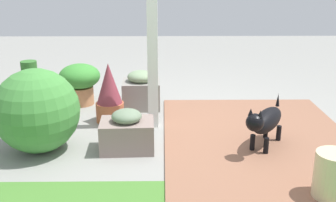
# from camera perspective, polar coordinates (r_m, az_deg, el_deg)

# --- Properties ---
(ground_plane) EXTENTS (12.00, 12.00, 0.00)m
(ground_plane) POSITION_cam_1_polar(r_m,az_deg,el_deg) (4.06, 1.83, -4.33)
(ground_plane) COLOR gray
(brick_path) EXTENTS (1.80, 2.40, 0.02)m
(brick_path) POSITION_cam_1_polar(r_m,az_deg,el_deg) (3.95, 12.76, -5.37)
(brick_path) COLOR #8B5D45
(brick_path) RESTS_ON ground
(porch_pillar) EXTENTS (0.10, 0.10, 2.17)m
(porch_pillar) POSITION_cam_1_polar(r_m,az_deg,el_deg) (3.94, -2.26, 11.33)
(porch_pillar) COLOR white
(porch_pillar) RESTS_ON ground
(stone_planter_nearest) EXTENTS (0.44, 0.40, 0.45)m
(stone_planter_nearest) POSITION_cam_1_polar(r_m,az_deg,el_deg) (4.70, -3.83, 1.46)
(stone_planter_nearest) COLOR gray
(stone_planter_nearest) RESTS_ON ground
(stone_planter_mid) EXTENTS (0.49, 0.36, 0.38)m
(stone_planter_mid) POSITION_cam_1_polar(r_m,az_deg,el_deg) (3.62, -5.81, -4.45)
(stone_planter_mid) COLOR gray
(stone_planter_mid) RESTS_ON ground
(round_shrub) EXTENTS (0.75, 0.75, 0.75)m
(round_shrub) POSITION_cam_1_polar(r_m,az_deg,el_deg) (3.71, -18.09, -1.33)
(round_shrub) COLOR #40863A
(round_shrub) RESTS_ON ground
(terracotta_pot_broad) EXTENTS (0.48, 0.48, 0.49)m
(terracotta_pot_broad) POSITION_cam_1_polar(r_m,az_deg,el_deg) (4.90, -12.39, 2.85)
(terracotta_pot_broad) COLOR #BA7950
(terracotta_pot_broad) RESTS_ON ground
(terracotta_pot_tall) EXTENTS (0.31, 0.31, 0.62)m
(terracotta_pot_tall) POSITION_cam_1_polar(r_m,az_deg,el_deg) (4.65, -18.70, 0.54)
(terracotta_pot_tall) COLOR #A25235
(terracotta_pot_tall) RESTS_ON ground
(terracotta_pot_spiky) EXTENTS (0.30, 0.30, 0.64)m
(terracotta_pot_spiky) POSITION_cam_1_polar(r_m,az_deg,el_deg) (4.28, -8.33, 0.97)
(terracotta_pot_spiky) COLOR #B35A39
(terracotta_pot_spiky) RESTS_ON ground
(dog) EXTENTS (0.48, 0.61, 0.46)m
(dog) POSITION_cam_1_polar(r_m,az_deg,el_deg) (3.69, 13.67, -2.80)
(dog) COLOR black
(dog) RESTS_ON ground
(ceramic_urn) EXTENTS (0.27, 0.27, 0.35)m
(ceramic_urn) POSITION_cam_1_polar(r_m,az_deg,el_deg) (3.09, 22.38, -9.83)
(ceramic_urn) COLOR beige
(ceramic_urn) RESTS_ON ground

